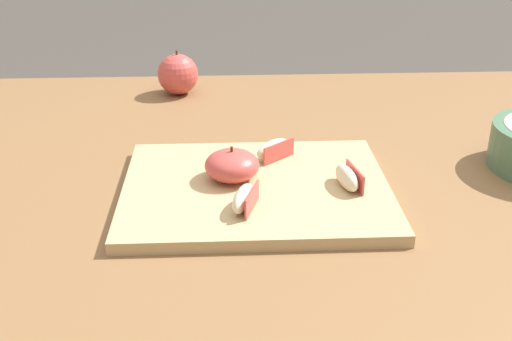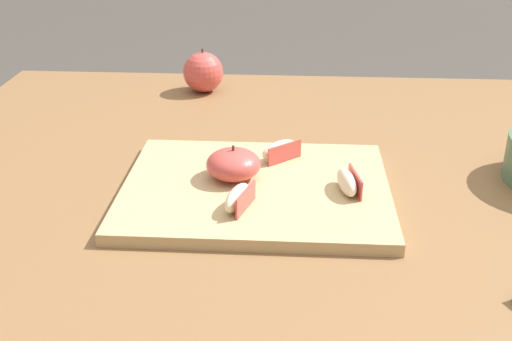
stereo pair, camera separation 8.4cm
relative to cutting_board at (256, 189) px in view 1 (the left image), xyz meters
name	(u,v)px [view 1 (the left image)]	position (x,y,z in m)	size (l,w,h in m)	color
dining_table	(289,227)	(0.06, 0.10, -0.12)	(1.19, 0.89, 0.76)	brown
cutting_board	(256,189)	(0.00, 0.00, 0.00)	(0.35, 0.28, 0.02)	tan
apple_half_skin_up	(232,165)	(-0.03, 0.02, 0.03)	(0.07, 0.07, 0.05)	#D14C47
apple_wedge_right	(274,149)	(0.03, 0.08, 0.02)	(0.06, 0.06, 0.03)	beige
apple_wedge_near_knife	(347,178)	(0.12, -0.01, 0.02)	(0.03, 0.07, 0.03)	beige
apple_wedge_back	(244,198)	(-0.02, -0.07, 0.02)	(0.04, 0.07, 0.03)	beige
whole_apple_pink_lady	(178,74)	(-0.13, 0.43, 0.03)	(0.08, 0.08, 0.09)	#D14C47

